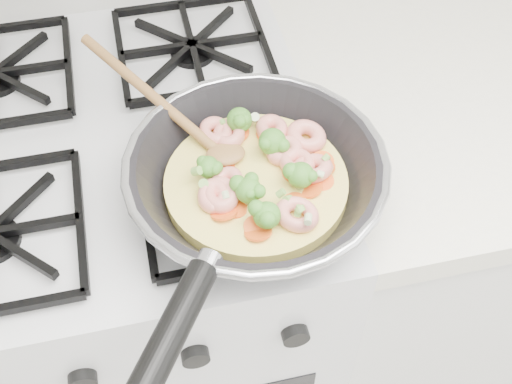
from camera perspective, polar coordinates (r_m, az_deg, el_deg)
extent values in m
cube|color=white|center=(1.32, -9.41, -9.00)|extent=(0.60, 0.60, 0.90)
cube|color=black|center=(0.95, -12.96, 5.09)|extent=(0.56, 0.56, 0.02)
torus|color=#BBBBC2|center=(0.79, 0.00, 2.38)|extent=(0.32, 0.32, 0.01)
cylinder|color=black|center=(0.67, -7.79, -12.85)|extent=(0.13, 0.17, 0.03)
cylinder|color=#FFED6E|center=(0.82, 0.00, 0.69)|extent=(0.23, 0.23, 0.02)
ellipsoid|color=olive|center=(0.83, -2.65, 3.26)|extent=(0.06, 0.06, 0.01)
cylinder|color=olive|center=(0.88, -9.16, 8.40)|extent=(0.16, 0.20, 0.07)
torus|color=#EA9D8B|center=(0.77, 3.54, -1.94)|extent=(0.08, 0.08, 0.02)
torus|color=#EA9D8B|center=(0.82, 3.53, 2.56)|extent=(0.07, 0.07, 0.02)
torus|color=#EA9D8B|center=(0.80, -2.52, 0.76)|extent=(0.07, 0.07, 0.03)
torus|color=#EA9D8B|center=(0.86, 1.37, 5.44)|extent=(0.06, 0.05, 0.02)
torus|color=#EA9D8B|center=(0.81, 4.81, 2.01)|extent=(0.06, 0.06, 0.03)
torus|color=#EA9D8B|center=(0.85, -2.33, 4.96)|extent=(0.06, 0.06, 0.02)
torus|color=#EA9D8B|center=(0.79, -3.04, -0.27)|extent=(0.05, 0.05, 0.02)
torus|color=#EA9D8B|center=(0.85, 4.33, 4.77)|extent=(0.08, 0.08, 0.03)
torus|color=#EA9D8B|center=(0.83, 2.48, 3.55)|extent=(0.06, 0.06, 0.02)
torus|color=#EA9D8B|center=(0.85, -3.47, 5.21)|extent=(0.06, 0.06, 0.02)
torus|color=#EA9D8B|center=(0.79, -3.64, -0.33)|extent=(0.06, 0.06, 0.02)
ellipsoid|color=#529831|center=(0.79, 3.87, 1.46)|extent=(0.04, 0.04, 0.03)
ellipsoid|color=#529831|center=(0.78, -0.65, 0.15)|extent=(0.04, 0.04, 0.03)
ellipsoid|color=#529831|center=(0.80, -4.14, 2.17)|extent=(0.04, 0.04, 0.03)
ellipsoid|color=#529831|center=(0.85, -1.43, 6.20)|extent=(0.04, 0.04, 0.03)
ellipsoid|color=#529831|center=(0.83, 1.42, 4.35)|extent=(0.04, 0.04, 0.03)
ellipsoid|color=#529831|center=(0.75, 0.94, -2.01)|extent=(0.04, 0.04, 0.03)
cylinder|color=orange|center=(0.85, 3.22, 4.06)|extent=(0.04, 0.04, 0.00)
cylinder|color=orange|center=(0.82, 3.39, 1.72)|extent=(0.05, 0.05, 0.00)
cylinder|color=orange|center=(0.87, -2.08, 5.36)|extent=(0.04, 0.04, 0.01)
cylinder|color=orange|center=(0.81, 5.68, 0.99)|extent=(0.03, 0.03, 0.01)
cylinder|color=orange|center=(0.80, -1.96, 0.37)|extent=(0.04, 0.04, 0.01)
cylinder|color=orange|center=(0.86, -1.44, 5.02)|extent=(0.03, 0.03, 0.01)
cylinder|color=orange|center=(0.77, -0.06, -2.95)|extent=(0.03, 0.03, 0.01)
cylinder|color=orange|center=(0.78, -2.77, -1.84)|extent=(0.04, 0.04, 0.02)
cylinder|color=orange|center=(0.83, 5.69, 2.60)|extent=(0.04, 0.04, 0.01)
cylinder|color=orange|center=(0.78, -1.81, -1.34)|extent=(0.04, 0.04, 0.00)
cylinder|color=orange|center=(0.83, 5.90, 2.05)|extent=(0.04, 0.04, 0.01)
cylinder|color=orange|center=(0.83, -2.87, 2.32)|extent=(0.04, 0.04, 0.01)
cylinder|color=orange|center=(0.76, 0.19, -3.49)|extent=(0.04, 0.04, 0.01)
cylinder|color=orange|center=(0.80, 4.75, 0.22)|extent=(0.04, 0.04, 0.01)
cylinder|color=orange|center=(0.79, 3.25, -0.65)|extent=(0.04, 0.04, 0.01)
cylinder|color=orange|center=(0.86, 1.13, 4.99)|extent=(0.04, 0.04, 0.01)
cylinder|color=beige|center=(0.79, 5.54, 1.54)|extent=(0.01, 0.01, 0.01)
cylinder|color=#7CB347|center=(0.86, -2.86, 5.93)|extent=(0.01, 0.01, 0.01)
cylinder|color=#7CB347|center=(0.77, 2.15, -0.09)|extent=(0.01, 0.01, 0.01)
cylinder|color=#7CB347|center=(0.77, 2.74, -0.62)|extent=(0.01, 0.01, 0.01)
cylinder|color=#7CB347|center=(0.79, -5.11, 1.81)|extent=(0.01, 0.01, 0.01)
cylinder|color=#7CB347|center=(0.86, -1.40, 6.79)|extent=(0.01, 0.01, 0.01)
cylinder|color=beige|center=(0.74, 4.49, -2.34)|extent=(0.01, 0.01, 0.01)
cylinder|color=#7CB347|center=(0.79, -4.51, 0.69)|extent=(0.01, 0.01, 0.01)
cylinder|color=beige|center=(0.82, 0.90, 4.16)|extent=(0.01, 0.01, 0.01)
cylinder|color=#7CB347|center=(0.75, 3.67, -1.62)|extent=(0.01, 0.01, 0.01)
cylinder|color=beige|center=(0.78, -2.59, -0.40)|extent=(0.01, 0.01, 0.01)
cylinder|color=beige|center=(0.86, -0.11, 6.40)|extent=(0.01, 0.01, 0.01)
cylinder|color=#7CB347|center=(0.76, 0.57, -2.20)|extent=(0.01, 0.01, 0.01)
cylinder|color=#7CB347|center=(0.75, 3.80, -1.48)|extent=(0.01, 0.01, 0.01)
cylinder|color=#7CB347|center=(0.81, 6.03, 2.93)|extent=(0.01, 0.01, 0.01)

